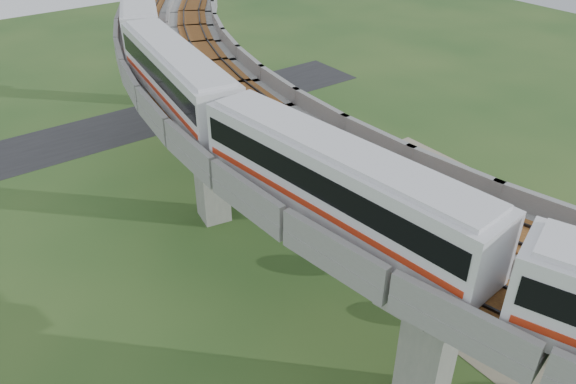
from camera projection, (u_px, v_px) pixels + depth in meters
name	position (u px, v px, depth m)	size (l,w,h in m)	color
ground	(285.00, 296.00, 35.67)	(160.00, 160.00, 0.00)	#254A1D
dirt_lot	(454.00, 233.00, 41.36)	(18.00, 26.00, 0.04)	gray
asphalt_road	(108.00, 130.00, 56.08)	(60.00, 8.00, 0.03)	#232326
viaduct	(338.00, 154.00, 32.79)	(19.58, 73.98, 11.40)	#99968E
metro_train	(283.00, 114.00, 29.70)	(10.83, 61.34, 3.64)	silver
fence	(395.00, 233.00, 40.19)	(3.87, 38.73, 1.50)	#2D382D
tree_0	(243.00, 113.00, 54.63)	(2.23, 2.23, 3.06)	#382314
tree_1	(261.00, 139.00, 50.67)	(2.41, 2.41, 2.71)	#382314
tree_2	(299.00, 195.00, 42.24)	(2.39, 2.39, 2.95)	#382314
tree_3	(375.00, 251.00, 36.71)	(2.15, 2.15, 2.69)	#382314
tree_4	(475.00, 302.00, 32.90)	(2.04, 2.04, 2.50)	#382314
car_white	(541.00, 279.00, 36.10)	(1.37, 3.41, 1.16)	silver
car_red	(506.00, 222.00, 41.57)	(1.20, 3.44, 1.13)	#A1250E
car_dark	(466.00, 204.00, 43.45)	(1.84, 4.52, 1.31)	black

